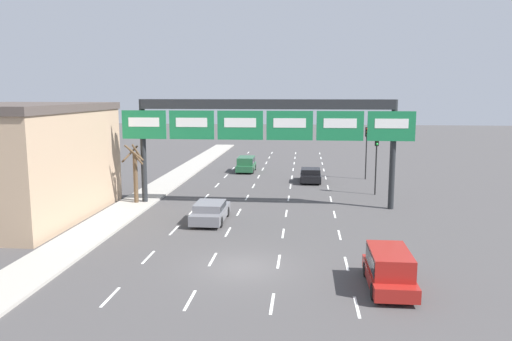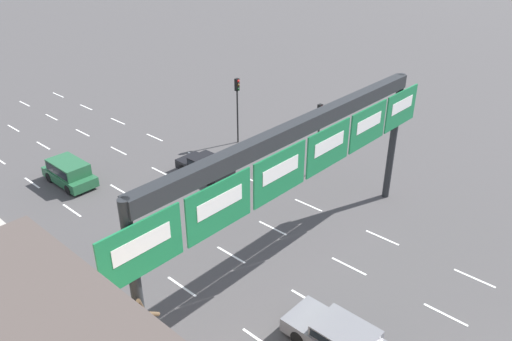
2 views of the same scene
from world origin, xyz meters
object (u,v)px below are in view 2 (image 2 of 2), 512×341
(car_grey, at_px, (341,338))
(traffic_light_near_gantry, at_px, (319,125))
(sign_gantry, at_px, (301,150))
(car_black, at_px, (206,166))
(tree_bare_closest, at_px, (136,340))
(traffic_light_mid_block, at_px, (237,98))
(suv_green, at_px, (69,171))

(car_grey, relative_size, traffic_light_near_gantry, 0.93)
(sign_gantry, xyz_separation_m, car_black, (3.44, 10.38, -5.66))
(car_grey, height_order, traffic_light_near_gantry, traffic_light_near_gantry)
(car_black, height_order, tree_bare_closest, tree_bare_closest)
(tree_bare_closest, bearing_deg, traffic_light_mid_block, 34.99)
(car_grey, distance_m, traffic_light_near_gantry, 15.56)
(sign_gantry, xyz_separation_m, traffic_light_mid_block, (8.73, 12.50, -2.81))
(car_black, distance_m, traffic_light_mid_block, 6.37)
(car_black, bearing_deg, tree_bare_closest, -140.60)
(suv_green, xyz_separation_m, tree_bare_closest, (-6.33, -16.32, 1.59))
(car_grey, distance_m, suv_green, 20.73)
(suv_green, bearing_deg, sign_gantry, -78.48)
(traffic_light_mid_block, height_order, tree_bare_closest, traffic_light_mid_block)
(car_black, relative_size, tree_bare_closest, 0.89)
(sign_gantry, xyz_separation_m, traffic_light_near_gantry, (8.62, 5.05, -2.88))
(tree_bare_closest, bearing_deg, car_grey, -34.42)
(car_grey, relative_size, suv_green, 1.14)
(sign_gantry, bearing_deg, tree_bare_closest, -178.08)
(suv_green, bearing_deg, car_grey, -89.70)
(traffic_light_near_gantry, bearing_deg, traffic_light_mid_block, 89.22)
(sign_gantry, relative_size, car_black, 5.32)
(car_grey, bearing_deg, traffic_light_mid_block, 55.42)
(sign_gantry, relative_size, suv_green, 5.20)
(car_black, bearing_deg, suv_green, 140.01)
(sign_gantry, relative_size, traffic_light_mid_block, 4.17)
(sign_gantry, distance_m, car_grey, 8.02)
(traffic_light_mid_block, distance_m, tree_bare_closest, 22.38)
(sign_gantry, height_order, traffic_light_mid_block, sign_gantry)
(car_grey, height_order, tree_bare_closest, tree_bare_closest)
(car_black, relative_size, traffic_light_near_gantry, 0.80)
(traffic_light_near_gantry, relative_size, tree_bare_closest, 1.11)
(car_grey, xyz_separation_m, traffic_light_mid_block, (11.88, 17.23, 2.85))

